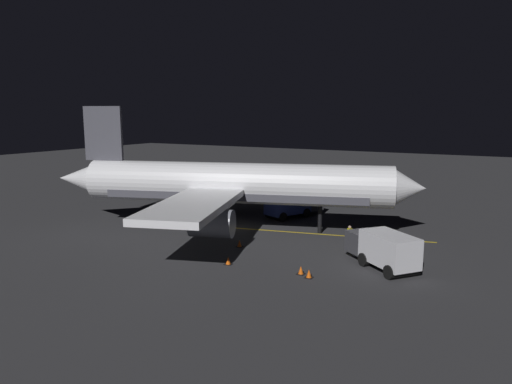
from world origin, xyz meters
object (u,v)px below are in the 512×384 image
Objects in this scene: airliner at (230,185)px; traffic_cone_under_wing at (228,261)px; traffic_cone_near_left at (239,244)px; catering_truck at (293,205)px; baggage_truck at (383,250)px; traffic_cone_far at (309,274)px; traffic_cone_near_right at (301,270)px; ground_crew_worker at (349,237)px.

airliner reaches higher than traffic_cone_under_wing.
catering_truck is at bearing -175.53° from traffic_cone_near_left.
traffic_cone_far is at bearing -40.04° from baggage_truck.
catering_truck reaches higher than traffic_cone_far.
traffic_cone_near_right is 0.80m from traffic_cone_far.
catering_truck is 3.75× the size of ground_crew_worker.
catering_truck is at bearing 158.69° from airliner.
baggage_truck reaches higher than ground_crew_worker.
traffic_cone_under_wing is (8.60, 5.26, -3.69)m from airliner.
catering_truck is (-7.18, 2.80, -2.75)m from airliner.
ground_crew_worker is at bearing -135.11° from baggage_truck.
ground_crew_worker is 3.16× the size of traffic_cone_under_wing.
airliner is 15.44m from baggage_truck.
baggage_truck is 4.88m from ground_crew_worker.
catering_truck is 11.88× the size of traffic_cone_near_right.
traffic_cone_near_right is (7.99, 10.37, -3.69)m from airliner.
baggage_truck is 10.46× the size of traffic_cone_near_left.
ground_crew_worker reaches higher than traffic_cone_far.
baggage_truck is 10.46× the size of traffic_cone_under_wing.
traffic_cone_near_left is 8.29m from traffic_cone_far.
traffic_cone_under_wing is at bearing -83.20° from traffic_cone_near_right.
airliner is 58.91× the size of traffic_cone_under_wing.
baggage_truck is 10.42m from traffic_cone_under_wing.
catering_truck is (-11.33, -11.82, -0.06)m from baggage_truck.
ground_crew_worker is at bearing 117.36° from traffic_cone_near_left.
catering_truck is 11.88× the size of traffic_cone_near_left.
baggage_truck is 3.31× the size of ground_crew_worker.
airliner is 8.18m from catering_truck.
ground_crew_worker is 3.16× the size of traffic_cone_near_right.
traffic_cone_near_right and traffic_cone_under_wing have the same top height.
ground_crew_worker is (0.70, 11.19, -3.05)m from airliner.
traffic_cone_under_wing is 1.00× the size of traffic_cone_far.
baggage_truck is 0.88× the size of catering_truck.
traffic_cone_near_right is (7.29, -0.82, -0.64)m from ground_crew_worker.
catering_truck is at bearing -151.93° from traffic_cone_far.
catering_truck is at bearing -133.20° from ground_crew_worker.
catering_truck reaches higher than traffic_cone_near_left.
traffic_cone_near_right is (3.85, -4.25, -1.00)m from baggage_truck.
baggage_truck reaches higher than catering_truck.
traffic_cone_near_left is (11.75, 0.92, -0.94)m from catering_truck.
traffic_cone_far is (8.36, 11.09, -3.69)m from airliner.
ground_crew_worker is 3.16× the size of traffic_cone_far.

